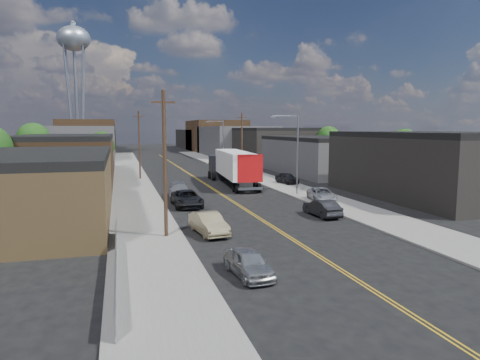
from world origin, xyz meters
TOP-DOWN VIEW (x-y plane):
  - ground at (0.00, 60.00)m, footprint 260.00×260.00m
  - centerline at (0.00, 45.00)m, footprint 0.32×120.00m
  - sidewalk_left at (-9.50, 45.00)m, footprint 5.00×140.00m
  - sidewalk_right at (9.50, 45.00)m, footprint 5.00×140.00m
  - warehouse_tan at (-18.00, 18.00)m, footprint 12.00×22.00m
  - warehouse_brown at (-18.00, 44.00)m, footprint 12.00×26.00m
  - industrial_right_a at (21.99, 20.00)m, footprint 14.00×22.00m
  - industrial_right_b at (22.00, 46.00)m, footprint 14.00×24.00m
  - industrial_right_c at (22.00, 72.00)m, footprint 14.00×22.00m
  - skyline_left_a at (-20.00, 95.00)m, footprint 16.00×30.00m
  - skyline_right_a at (20.00, 95.00)m, footprint 16.00×30.00m
  - skyline_left_b at (-20.00, 120.00)m, footprint 16.00×26.00m
  - skyline_right_b at (20.00, 120.00)m, footprint 16.00×26.00m
  - skyline_left_c at (-20.00, 140.00)m, footprint 16.00×40.00m
  - skyline_right_c at (20.00, 140.00)m, footprint 16.00×40.00m
  - water_tower at (-22.00, 110.00)m, footprint 9.00×9.00m
  - streetlight_near at (7.60, 25.00)m, footprint 3.39×0.25m
  - streetlight_far at (7.60, 60.00)m, footprint 3.39×0.25m
  - utility_pole_left_near at (-8.20, 10.00)m, footprint 1.60×0.26m
  - utility_pole_left_far at (-8.20, 45.00)m, footprint 1.60×0.26m
  - utility_pole_right at (8.20, 48.00)m, footprint 1.60×0.26m
  - chainlink_fence at (-11.50, 3.50)m, footprint 0.05×16.00m
  - tree_left_mid at (-23.94, 55.00)m, footprint 5.10×5.04m
  - tree_left_far at (-13.94, 62.00)m, footprint 4.35×4.20m
  - tree_right_near at (30.06, 36.00)m, footprint 4.60×4.48m
  - tree_right_far at (30.06, 60.00)m, footprint 4.85×4.76m
  - semi_truck at (3.18, 35.84)m, footprint 3.97×17.53m
  - car_left_a at (-5.00, 1.20)m, footprint 1.97×4.17m
  - car_left_b at (-5.18, 10.31)m, footprint 2.26×4.86m
  - car_left_c at (-5.00, 21.42)m, footprint 2.64×5.65m
  - car_left_d at (-5.00, 26.66)m, footprint 2.72×5.70m
  - car_right_oncoming at (5.40, 13.67)m, footprint 1.75×4.46m
  - car_right_lot_a at (8.56, 20.01)m, footprint 3.19×5.19m
  - car_right_lot_c at (10.45, 34.00)m, footprint 2.32×4.43m

SIDE VIEW (x-z plane):
  - ground at x=0.00m, z-range 0.00..0.00m
  - centerline at x=0.00m, z-range 0.00..0.01m
  - sidewalk_left at x=-9.50m, z-range 0.00..0.15m
  - sidewalk_right at x=9.50m, z-range 0.00..0.15m
  - chainlink_fence at x=-11.50m, z-range 0.04..1.27m
  - car_left_a at x=-5.00m, z-range 0.00..1.38m
  - car_right_oncoming at x=5.40m, z-range 0.00..1.45m
  - car_left_b at x=-5.18m, z-range 0.00..1.54m
  - car_left_c at x=-5.00m, z-range 0.00..1.56m
  - car_left_d at x=-5.00m, z-range 0.00..1.60m
  - car_right_lot_a at x=8.56m, z-range 0.15..1.49m
  - car_right_lot_c at x=10.45m, z-range 0.15..1.59m
  - semi_truck at x=3.18m, z-range 0.32..4.87m
  - warehouse_tan at x=-18.00m, z-range 0.00..5.60m
  - industrial_right_b at x=22.00m, z-range 0.00..6.10m
  - warehouse_brown at x=-18.00m, z-range 0.00..6.60m
  - skyline_left_c at x=-20.00m, z-range 0.00..7.00m
  - skyline_right_c at x=20.00m, z-range 0.00..7.00m
  - industrial_right_a at x=21.99m, z-range 0.00..7.10m
  - industrial_right_c at x=22.00m, z-range 0.00..7.60m
  - skyline_left_a at x=-20.00m, z-range 0.00..8.00m
  - skyline_right_a at x=20.00m, z-range 0.00..8.00m
  - tree_left_far at x=-13.94m, z-range 1.08..8.05m
  - tree_right_near at x=30.06m, z-range 1.15..8.59m
  - skyline_left_b at x=-20.00m, z-range 0.00..10.00m
  - skyline_right_b at x=20.00m, z-range 0.00..10.00m
  - utility_pole_left_near at x=-8.20m, z-range 0.14..10.14m
  - utility_pole_left_far at x=-8.20m, z-range 0.14..10.14m
  - utility_pole_right at x=8.20m, z-range 0.14..10.14m
  - tree_right_far at x=30.06m, z-range 1.22..9.13m
  - streetlight_near at x=7.60m, z-range 0.83..9.83m
  - streetlight_far at x=7.60m, z-range 0.83..9.83m
  - tree_left_mid at x=-23.94m, z-range 1.30..9.67m
  - water_tower at x=-22.00m, z-range 12.20..49.10m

